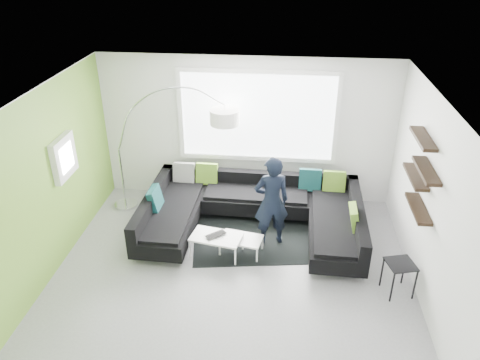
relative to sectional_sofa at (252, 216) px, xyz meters
name	(u,v)px	position (x,y,z in m)	size (l,w,h in m)	color
ground	(232,275)	(-0.22, -1.17, -0.35)	(5.50, 5.50, 0.00)	slate
room_shell	(235,164)	(-0.18, -0.96, 1.46)	(5.54, 5.04, 2.82)	silver
sectional_sofa	(252,216)	(0.00, 0.00, 0.00)	(3.77, 2.39, 0.80)	black
rug	(257,237)	(0.09, -0.13, -0.35)	(2.17, 1.58, 0.01)	black
coffee_table	(229,244)	(-0.33, -0.62, -0.18)	(1.05, 0.61, 0.34)	white
arc_lamp	(119,149)	(-2.51, 0.68, 0.85)	(2.22, 0.60, 2.40)	silver
side_table	(398,278)	(2.23, -1.31, -0.09)	(0.38, 0.38, 0.53)	black
person	(271,201)	(0.33, -0.22, 0.44)	(0.66, 0.51, 1.59)	black
laptop	(217,236)	(-0.51, -0.67, 0.00)	(0.41, 0.39, 0.03)	black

